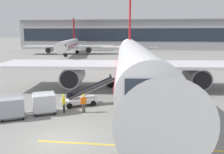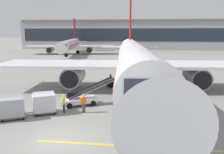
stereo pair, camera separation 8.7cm
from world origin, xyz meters
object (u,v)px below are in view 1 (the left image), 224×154
(baggage_cart_lead, at_px, (44,103))
(distant_airplane, at_px, (69,45))
(baggage_cart_second, at_px, (12,107))
(parked_airplane, at_px, (134,61))
(safety_cone_engine_keepout, at_px, (81,92))
(ground_crew_by_loader, at_px, (64,102))
(ground_crew_by_carts, at_px, (84,102))
(belt_loader, at_px, (82,97))

(baggage_cart_lead, xyz_separation_m, distant_airplane, (-15.28, 58.36, 2.09))
(baggage_cart_lead, height_order, baggage_cart_second, same)
(parked_airplane, xyz_separation_m, safety_cone_engine_keepout, (-5.95, -4.12, -3.31))
(safety_cone_engine_keepout, relative_size, distant_airplane, 0.02)
(baggage_cart_lead, height_order, ground_crew_by_loader, baggage_cart_lead)
(baggage_cart_second, xyz_separation_m, ground_crew_by_carts, (5.68, 2.14, -0.00))
(ground_crew_by_carts, bearing_deg, distant_airplane, 108.00)
(belt_loader, bearing_deg, ground_crew_by_loader, -112.64)
(belt_loader, bearing_deg, baggage_cart_lead, -133.73)
(parked_airplane, relative_size, baggage_cart_second, 16.23)
(baggage_cart_lead, xyz_separation_m, ground_crew_by_loader, (1.71, 0.35, -0.00))
(parked_airplane, xyz_separation_m, ground_crew_by_carts, (-4.23, -9.91, -2.69))
(baggage_cart_second, relative_size, ground_crew_by_loader, 1.59)
(belt_loader, relative_size, safety_cone_engine_keepout, 6.82)
(safety_cone_engine_keepout, xyz_separation_m, distant_airplane, (-17.06, 51.98, 2.70))
(parked_airplane, height_order, ground_crew_by_carts, parked_airplane)
(belt_loader, relative_size, ground_crew_by_carts, 3.08)
(baggage_cart_second, relative_size, safety_cone_engine_keepout, 3.53)
(parked_airplane, bearing_deg, ground_crew_by_loader, -120.61)
(baggage_cart_second, distance_m, safety_cone_engine_keepout, 8.88)
(parked_airplane, bearing_deg, distant_airplane, 115.67)
(ground_crew_by_carts, distance_m, safety_cone_engine_keepout, 6.07)
(ground_crew_by_loader, bearing_deg, belt_loader, 67.36)
(ground_crew_by_loader, xyz_separation_m, safety_cone_engine_keepout, (0.06, 6.03, -0.61))
(ground_crew_by_loader, relative_size, distant_airplane, 0.05)
(baggage_cart_second, bearing_deg, distant_airplane, 102.33)
(belt_loader, bearing_deg, baggage_cart_second, -138.10)
(ground_crew_by_carts, bearing_deg, parked_airplane, 66.90)
(baggage_cart_lead, distance_m, safety_cone_engine_keepout, 6.65)
(parked_airplane, xyz_separation_m, ground_crew_by_loader, (-6.01, -10.15, -2.69))
(ground_crew_by_carts, bearing_deg, safety_cone_engine_keepout, 106.52)
(belt_loader, relative_size, distant_airplane, 0.14)
(parked_airplane, bearing_deg, baggage_cart_lead, -126.33)
(baggage_cart_lead, distance_m, ground_crew_by_loader, 1.75)
(ground_crew_by_loader, relative_size, safety_cone_engine_keepout, 2.21)
(parked_airplane, xyz_separation_m, belt_loader, (-4.94, -7.59, -2.87))
(ground_crew_by_loader, xyz_separation_m, ground_crew_by_carts, (1.78, 0.24, 0.00))
(parked_airplane, height_order, belt_loader, parked_airplane)
(baggage_cart_lead, bearing_deg, safety_cone_engine_keepout, 74.44)
(ground_crew_by_loader, bearing_deg, parked_airplane, 59.39)
(baggage_cart_second, height_order, ground_crew_by_carts, baggage_cart_second)
(baggage_cart_lead, height_order, distant_airplane, distant_airplane)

